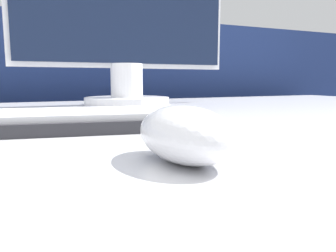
{
  "coord_description": "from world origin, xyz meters",
  "views": [
    {
      "loc": [
        -0.09,
        -0.5,
        0.79
      ],
      "look_at": [
        0.03,
        -0.24,
        0.75
      ],
      "focal_mm": 35.0,
      "sensor_mm": 36.0,
      "label": 1
    }
  ],
  "objects": [
    {
      "name": "monitor",
      "position": [
        0.17,
        0.34,
        0.98
      ],
      "size": [
        0.57,
        0.22,
        0.49
      ],
      "color": "white",
      "rests_on": "desk"
    },
    {
      "name": "keyboard",
      "position": [
        -0.07,
        -0.04,
        0.74
      ],
      "size": [
        0.43,
        0.21,
        0.02
      ],
      "rotation": [
        0.0,
        0.0,
        -0.16
      ],
      "color": "#28282D",
      "rests_on": "desk"
    },
    {
      "name": "computer_mouse_near",
      "position": [
        0.03,
        -0.27,
        0.75
      ],
      "size": [
        0.07,
        0.11,
        0.05
      ],
      "rotation": [
        0.0,
        0.0,
        0.08
      ],
      "color": "white",
      "rests_on": "desk"
    },
    {
      "name": "partition_panel",
      "position": [
        0.0,
        0.69,
        0.51
      ],
      "size": [
        5.0,
        0.03,
        1.02
      ],
      "color": "navy",
      "rests_on": "ground_plane"
    }
  ]
}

